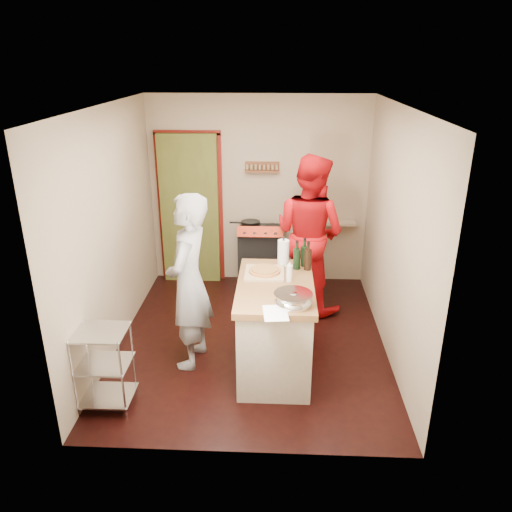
# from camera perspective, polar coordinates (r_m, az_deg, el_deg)

# --- Properties ---
(floor) EXTENTS (3.50, 3.50, 0.00)m
(floor) POSITION_cam_1_polar(r_m,az_deg,el_deg) (5.83, -0.49, -9.59)
(floor) COLOR black
(floor) RESTS_ON ground
(back_wall) EXTENTS (3.00, 0.44, 2.60)m
(back_wall) POSITION_cam_1_polar(r_m,az_deg,el_deg) (7.07, -4.93, 6.13)
(back_wall) COLOR tan
(back_wall) RESTS_ON ground
(left_wall) EXTENTS (0.04, 3.50, 2.60)m
(left_wall) POSITION_cam_1_polar(r_m,az_deg,el_deg) (5.55, -16.19, 2.69)
(left_wall) COLOR tan
(left_wall) RESTS_ON ground
(right_wall) EXTENTS (0.04, 3.50, 2.60)m
(right_wall) POSITION_cam_1_polar(r_m,az_deg,el_deg) (5.40, 15.58, 2.21)
(right_wall) COLOR tan
(right_wall) RESTS_ON ground
(ceiling) EXTENTS (3.00, 3.50, 0.02)m
(ceiling) POSITION_cam_1_polar(r_m,az_deg,el_deg) (4.99, -0.59, 16.90)
(ceiling) COLOR white
(ceiling) RESTS_ON back_wall
(stove) EXTENTS (0.60, 0.63, 1.00)m
(stove) POSITION_cam_1_polar(r_m,az_deg,el_deg) (6.90, 0.55, -0.20)
(stove) COLOR black
(stove) RESTS_ON ground
(wire_shelving) EXTENTS (0.48, 0.40, 0.80)m
(wire_shelving) POSITION_cam_1_polar(r_m,az_deg,el_deg) (4.84, -16.99, -11.81)
(wire_shelving) COLOR silver
(wire_shelving) RESTS_ON ground
(island) EXTENTS (0.75, 1.40, 1.27)m
(island) POSITION_cam_1_polar(r_m,az_deg,el_deg) (5.12, 2.21, -7.84)
(island) COLOR beige
(island) RESTS_ON ground
(person_stripe) EXTENTS (0.53, 0.73, 1.85)m
(person_stripe) POSITION_cam_1_polar(r_m,az_deg,el_deg) (5.08, -7.67, -3.01)
(person_stripe) COLOR #A0A0A5
(person_stripe) RESTS_ON ground
(person_red) EXTENTS (1.22, 1.18, 1.98)m
(person_red) POSITION_cam_1_polar(r_m,az_deg,el_deg) (6.25, 6.10, 2.57)
(person_red) COLOR red
(person_red) RESTS_ON ground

